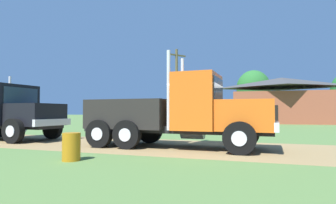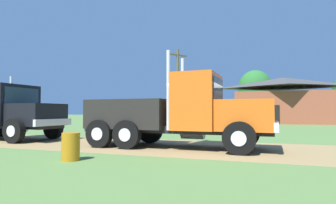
# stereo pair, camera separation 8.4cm
# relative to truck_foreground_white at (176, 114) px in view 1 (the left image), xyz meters

# --- Properties ---
(ground_plane) EXTENTS (200.00, 200.00, 0.00)m
(ground_plane) POSITION_rel_truck_foreground_white_xyz_m (1.06, 0.24, -1.34)
(ground_plane) COLOR #54763B
(dirt_track) EXTENTS (120.00, 5.31, 0.01)m
(dirt_track) POSITION_rel_truck_foreground_white_xyz_m (1.06, 0.24, -1.34)
(dirt_track) COLOR olive
(dirt_track) RESTS_ON ground_plane
(truck_foreground_white) EXTENTS (7.79, 2.70, 3.78)m
(truck_foreground_white) POSITION_rel_truck_foreground_white_xyz_m (0.00, 0.00, 0.00)
(truck_foreground_white) COLOR black
(truck_foreground_white) RESTS_ON ground_plane
(truck_near_right) EXTENTS (7.35, 2.98, 3.45)m
(truck_near_right) POSITION_rel_truck_foreground_white_xyz_m (-8.99, 0.18, 0.01)
(truck_near_right) COLOR black
(truck_near_right) RESTS_ON ground_plane
(steel_barrel) EXTENTS (0.53, 0.53, 0.82)m
(steel_barrel) POSITION_rel_truck_foreground_white_xyz_m (-2.02, -3.92, -0.93)
(steel_barrel) COLOR #B27214
(steel_barrel) RESTS_ON ground_plane
(shed_building) EXTENTS (12.67, 8.50, 5.76)m
(shed_building) POSITION_rel_truck_foreground_white_xyz_m (5.43, 27.27, 1.44)
(shed_building) COLOR brown
(shed_building) RESTS_ON ground_plane
(utility_pole_near) EXTENTS (1.43, 1.84, 7.74)m
(utility_pole_near) POSITION_rel_truck_foreground_white_xyz_m (-4.96, 15.95, 2.78)
(utility_pole_near) COLOR brown
(utility_pole_near) RESTS_ON ground_plane
(tree_left) EXTENTS (4.62, 4.62, 8.26)m
(tree_left) POSITION_rel_truck_foreground_white_xyz_m (-9.62, 36.38, 4.35)
(tree_left) COLOR #513823
(tree_left) RESTS_ON ground_plane
(tree_mid) EXTENTS (5.55, 5.55, 8.39)m
(tree_mid) POSITION_rel_truck_foreground_white_xyz_m (1.59, 38.20, 3.98)
(tree_mid) COLOR #513823
(tree_mid) RESTS_ON ground_plane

